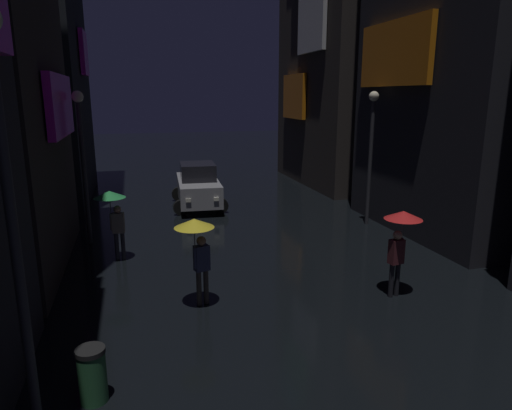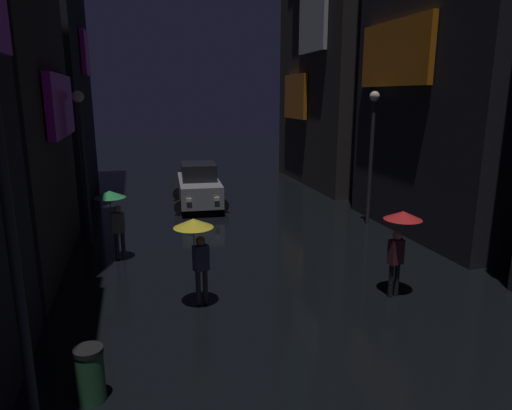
% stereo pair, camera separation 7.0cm
% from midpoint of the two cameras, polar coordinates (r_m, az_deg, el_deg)
% --- Properties ---
extents(building_right_far, '(4.25, 8.63, 17.71)m').
position_cam_midpoint_polar(building_right_far, '(26.13, 10.49, 22.33)').
color(building_right_far, '#2D2826').
rests_on(building_right_far, ground).
extents(pedestrian_midstreet_left_yellow, '(0.90, 0.90, 2.12)m').
position_cam_midpoint_polar(pedestrian_midstreet_left_yellow, '(10.37, -7.61, -4.06)').
color(pedestrian_midstreet_left_yellow, '#38332D').
rests_on(pedestrian_midstreet_left_yellow, ground).
extents(pedestrian_midstreet_centre_green, '(0.90, 0.90, 2.12)m').
position_cam_midpoint_polar(pedestrian_midstreet_centre_green, '(13.82, -17.64, -0.12)').
color(pedestrian_midstreet_centre_green, '#2D2D38').
rests_on(pedestrian_midstreet_centre_green, ground).
extents(pedestrian_far_right_red, '(0.90, 0.90, 2.12)m').
position_cam_midpoint_polar(pedestrian_far_right_red, '(11.39, 17.50, -2.97)').
color(pedestrian_far_right_red, black).
rests_on(pedestrian_far_right_red, ground).
extents(car_distant, '(2.43, 4.24, 1.92)m').
position_cam_midpoint_polar(car_distant, '(20.09, -7.35, 2.38)').
color(car_distant, '#99999E').
rests_on(car_distant, ground).
extents(streetlamp_right_far, '(0.36, 0.36, 4.93)m').
position_cam_midpoint_polar(streetlamp_right_far, '(17.35, 14.10, 7.68)').
color(streetlamp_right_far, '#2D2D33').
rests_on(streetlamp_right_far, ground).
extents(streetlamp_left_near, '(0.36, 0.36, 5.83)m').
position_cam_midpoint_polar(streetlamp_left_near, '(6.50, -28.87, 1.50)').
color(streetlamp_left_near, '#2D2D33').
rests_on(streetlamp_left_near, ground).
extents(streetlamp_left_far, '(0.36, 0.36, 4.93)m').
position_cam_midpoint_polar(streetlamp_left_far, '(15.56, -21.03, 6.55)').
color(streetlamp_left_far, '#2D2D33').
rests_on(streetlamp_left_far, ground).
extents(trash_bin, '(0.46, 0.46, 0.93)m').
position_cam_midpoint_polar(trash_bin, '(8.16, -20.02, -19.31)').
color(trash_bin, '#265933').
rests_on(trash_bin, ground).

